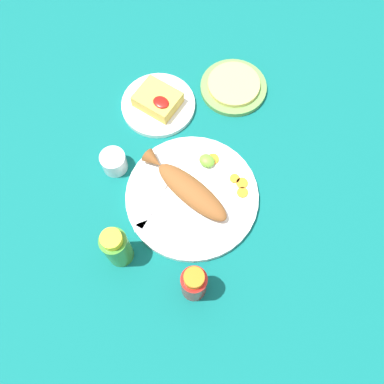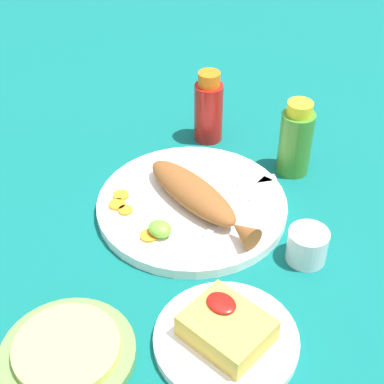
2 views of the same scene
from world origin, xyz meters
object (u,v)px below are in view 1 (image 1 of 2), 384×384
(salt_cup, at_px, (114,163))
(main_plate, at_px, (192,197))
(fork_near, at_px, (166,217))
(tortilla_plate, at_px, (233,87))
(hot_sauce_bottle_green, at_px, (117,247))
(hot_sauce_bottle_red, at_px, (194,284))
(side_plate_fries, at_px, (158,105))
(fried_fish, at_px, (188,188))
(fork_far, at_px, (157,199))

(salt_cup, bearing_deg, main_plate, 9.51)
(fork_near, distance_m, tortilla_plate, 0.41)
(main_plate, xyz_separation_m, tortilla_plate, (-0.08, 0.32, -0.00))
(main_plate, xyz_separation_m, hot_sauce_bottle_green, (-0.06, -0.20, 0.06))
(hot_sauce_bottle_red, bearing_deg, side_plate_fries, 134.24)
(tortilla_plate, bearing_deg, main_plate, -76.14)
(salt_cup, bearing_deg, tortilla_plate, 70.79)
(main_plate, relative_size, hot_sauce_bottle_red, 2.23)
(hot_sauce_bottle_red, xyz_separation_m, salt_cup, (-0.33, 0.14, -0.04))
(fried_fish, relative_size, tortilla_plate, 1.43)
(fork_near, xyz_separation_m, side_plate_fries, (-0.19, 0.25, -0.01))
(fork_near, height_order, hot_sauce_bottle_green, hot_sauce_bottle_green)
(fork_far, height_order, tortilla_plate, fork_far)
(salt_cup, bearing_deg, hot_sauce_bottle_green, -49.60)
(fried_fish, xyz_separation_m, salt_cup, (-0.19, -0.04, -0.02))
(main_plate, bearing_deg, fork_far, -139.72)
(hot_sauce_bottle_red, relative_size, hot_sauce_bottle_green, 1.01)
(side_plate_fries, bearing_deg, fork_near, -51.60)
(hot_sauce_bottle_red, distance_m, tortilla_plate, 0.54)
(fork_near, xyz_separation_m, fork_far, (-0.04, 0.02, 0.00))
(fork_far, bearing_deg, fried_fish, 132.90)
(fried_fish, height_order, hot_sauce_bottle_red, hot_sauce_bottle_red)
(fork_far, bearing_deg, tortilla_plate, 177.63)
(main_plate, bearing_deg, salt_cup, -170.49)
(fork_far, relative_size, salt_cup, 3.02)
(fork_far, height_order, hot_sauce_bottle_red, hot_sauce_bottle_red)
(fork_far, height_order, hot_sauce_bottle_green, hot_sauce_bottle_green)
(hot_sauce_bottle_green, bearing_deg, side_plate_fries, 112.80)
(hot_sauce_bottle_green, relative_size, tortilla_plate, 0.80)
(fork_near, distance_m, salt_cup, 0.19)
(fork_near, bearing_deg, fork_far, -84.43)
(fork_far, relative_size, hot_sauce_bottle_green, 1.32)
(fork_near, height_order, side_plate_fries, fork_near)
(fried_fish, bearing_deg, hot_sauce_bottle_red, -44.81)
(hot_sauce_bottle_red, distance_m, side_plate_fries, 0.49)
(fried_fish, distance_m, tortilla_plate, 0.33)
(hot_sauce_bottle_red, relative_size, tortilla_plate, 0.80)
(hot_sauce_bottle_green, xyz_separation_m, side_plate_fries, (-0.16, 0.37, -0.06))
(hot_sauce_bottle_red, relative_size, salt_cup, 2.30)
(main_plate, distance_m, tortilla_plate, 0.33)
(salt_cup, height_order, side_plate_fries, salt_cup)
(fried_fish, relative_size, hot_sauce_bottle_red, 1.78)
(hot_sauce_bottle_green, bearing_deg, fork_far, 91.98)
(side_plate_fries, bearing_deg, fried_fish, -39.31)
(fork_far, distance_m, tortilla_plate, 0.38)
(main_plate, bearing_deg, hot_sauce_bottle_green, -106.06)
(fork_far, relative_size, hot_sauce_bottle_red, 1.31)
(fork_far, xyz_separation_m, hot_sauce_bottle_red, (0.19, -0.12, 0.05))
(side_plate_fries, bearing_deg, fork_far, -55.73)
(hot_sauce_bottle_red, xyz_separation_m, side_plate_fries, (-0.34, 0.35, -0.06))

